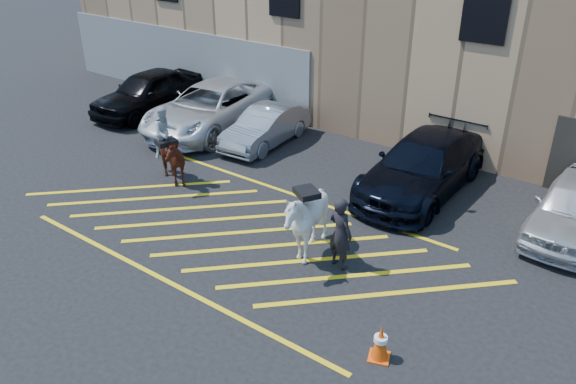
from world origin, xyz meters
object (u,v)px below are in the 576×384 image
Objects in this scene: car_white_suv at (575,207)px; handler at (340,233)px; car_white_pickup at (211,107)px; saddled_white at (306,221)px; car_black_suv at (148,92)px; mounted_bay at (167,152)px; car_blue_suv at (423,166)px; car_silver_sedan at (266,127)px; traffic_cone at (380,342)px.

car_white_suv is 2.49× the size of handler.
handler reaches higher than car_white_pickup.
car_black_suv is at bearing 156.42° from saddled_white.
car_white_suv is (12.32, -0.03, -0.09)m from car_white_pickup.
saddled_white is (5.54, -0.87, 0.00)m from mounted_bay.
car_black_suv is 0.89× the size of car_blue_suv.
car_black_suv is 15.56m from car_white_suv.
handler is at bearing -88.79° from car_blue_suv.
car_white_pickup reaches higher than car_white_suv.
car_silver_sedan is 1.72× the size of saddled_white.
car_blue_suv is at bearing -7.84° from car_white_pickup.
saddled_white reaches higher than handler.
car_white_pickup is (3.25, 0.11, -0.01)m from car_black_suv.
car_black_suv is 15.34m from traffic_cone.
mounted_bay is at bearing 171.10° from saddled_white.
car_blue_suv is 7.48× the size of traffic_cone.
car_blue_suv is 4.80m from saddled_white.
car_white_suv reaches higher than traffic_cone.
mounted_bay is at bearing -101.13° from car_silver_sedan.
car_black_suv is 1.14× the size of car_white_suv.
car_silver_sedan is (5.76, 0.14, -0.20)m from car_black_suv.
car_silver_sedan is 7.58m from handler.
handler is (5.90, -4.74, 0.23)m from car_silver_sedan.
saddled_white is at bearing -26.08° from car_black_suv.
car_white_suv is at bearing -2.21° from car_black_suv.
car_silver_sedan is 5.79m from car_blue_suv.
saddled_white reaches higher than car_white_pickup.
mounted_bay reaches higher than car_blue_suv.
handler reaches higher than car_black_suv.
car_black_suv is at bearing 176.94° from car_silver_sedan.
saddled_white is (-0.84, -0.13, 0.08)m from handler.
mounted_bay reaches higher than car_black_suv.
car_blue_suv reaches higher than traffic_cone.
car_silver_sedan is 5.28× the size of traffic_cone.
car_white_pickup is 9.00m from saddled_white.
saddled_white reaches higher than traffic_cone.
car_white_pickup reaches higher than car_silver_sedan.
saddled_white is at bearing 20.14° from handler.
car_white_suv is at bearing 20.98° from mounted_bay.
saddled_white is (5.07, -4.87, 0.31)m from car_silver_sedan.
car_silver_sedan reaches higher than traffic_cone.
car_white_suv is at bearing 45.43° from saddled_white.
mounted_bay is at bearing -69.91° from car_white_pickup.
saddled_white reaches higher than car_silver_sedan.
handler is at bearing 136.12° from traffic_cone.
handler is 6.42m from mounted_bay.
car_blue_suv is at bearing 108.73° from traffic_cone.
car_blue_suv is 1.27× the size of car_white_suv.
car_blue_suv is 7.06m from traffic_cone.
car_white_suv is 11.00m from mounted_bay.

